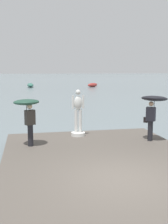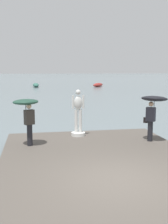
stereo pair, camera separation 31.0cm
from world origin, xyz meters
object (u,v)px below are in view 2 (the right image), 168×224
at_px(statue_white_figure, 78,117).
at_px(onlooker_left, 27,109).
at_px(boat_mid, 36,85).
at_px(onlooker_right, 153,105).
at_px(boat_near, 98,85).

height_order(statue_white_figure, onlooker_left, statue_white_figure).
distance_m(statue_white_figure, boat_mid, 45.24).
relative_size(onlooker_right, boat_mid, 0.44).
bearing_deg(statue_white_figure, boat_near, 75.76).
bearing_deg(boat_mid, onlooker_left, -91.02).
relative_size(statue_white_figure, boat_mid, 0.47).
relative_size(boat_near, boat_mid, 0.79).
relative_size(statue_white_figure, onlooker_left, 1.12).
bearing_deg(boat_near, onlooker_right, -100.11).
height_order(onlooker_left, onlooker_right, onlooker_right).
bearing_deg(statue_white_figure, boat_mid, 91.87).
bearing_deg(onlooker_left, statue_white_figure, 31.16).
height_order(onlooker_right, boat_mid, onlooker_right).
xyz_separation_m(onlooker_right, boat_near, (8.02, 45.01, -1.61)).
height_order(onlooker_left, boat_mid, onlooker_left).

